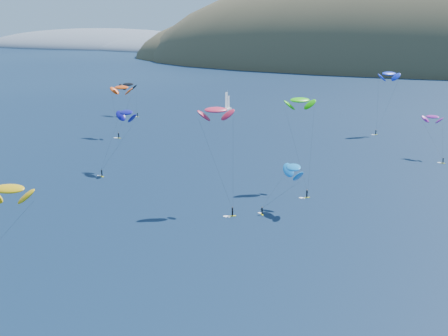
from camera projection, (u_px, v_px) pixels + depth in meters
headland at (118, 49)px, 914.43m from camera, size 460.00×250.00×60.00m
sailboat at (227, 108)px, 294.89m from camera, size 7.63×6.64×9.65m
kitesurfer_1 at (121, 88)px, 227.66m from camera, size 8.74×7.90×20.24m
kitesurfer_2 at (9, 189)px, 105.68m from camera, size 9.23×13.05×16.90m
kitesurfer_3 at (300, 100)px, 157.42m from camera, size 10.23×14.54×24.71m
kitesurfer_4 at (389, 74)px, 230.79m from camera, size 9.49×9.96×25.03m
kitesurfer_5 at (293, 167)px, 140.08m from camera, size 10.01×11.37×12.39m
kitesurfer_6 at (433, 117)px, 193.69m from camera, size 8.76×10.94×14.48m
kitesurfer_9 at (216, 110)px, 139.22m from camera, size 11.15×9.57×24.94m
kitesurfer_10 at (126, 113)px, 175.81m from camera, size 9.50×14.11×19.09m
kitesurfer_12 at (128, 84)px, 277.63m from camera, size 12.12×7.01×16.12m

